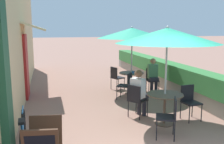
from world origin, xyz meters
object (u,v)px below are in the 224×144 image
patio_table_mid (131,78)px  cafe_chair_mid_left (116,76)px  cafe_chair_mid_back (152,78)px  bicycle_leaning (23,137)px  seated_patron_near_right (139,91)px  cafe_chair_mid_right (126,84)px  patio_table_near (165,101)px  cafe_chair_near_back (169,114)px  patio_umbrella_mid (132,33)px  patio_umbrella_near (167,36)px  cafe_chair_near_left (190,100)px  coffee_cup_mid (133,72)px  cafe_chair_near_right (136,98)px  seated_patron_mid_back (153,74)px

patio_table_mid → cafe_chair_mid_left: size_ratio=0.99×
cafe_chair_mid_back → bicycle_leaning: (-4.11, -3.62, -0.15)m
seated_patron_near_right → cafe_chair_mid_right: seated_patron_near_right is taller
patio_table_near → cafe_chair_near_back: bearing=-109.4°
cafe_chair_mid_back → patio_umbrella_mid: bearing=5.7°
cafe_chair_near_back → bicycle_leaning: (-2.91, -0.00, -0.15)m
cafe_chair_mid_left → bicycle_leaning: size_ratio=0.48×
patio_umbrella_near → cafe_chair_mid_left: size_ratio=2.74×
patio_table_near → patio_umbrella_mid: 3.30m
patio_table_near → cafe_chair_mid_right: cafe_chair_mid_right is taller
cafe_chair_near_left → cafe_chair_mid_back: bearing=-98.8°
patio_umbrella_near → cafe_chair_mid_back: size_ratio=2.74×
patio_umbrella_near → cafe_chair_mid_right: 2.78m
coffee_cup_mid → cafe_chair_mid_right: bearing=-128.0°
patio_umbrella_mid → cafe_chair_mid_left: 1.79m
patio_umbrella_near → seated_patron_near_right: size_ratio=1.91×
seated_patron_near_right → cafe_chair_mid_left: 2.95m
cafe_chair_near_back → cafe_chair_near_right: bearing=35.7°
patio_table_mid → bicycle_leaning: bicycle_leaning is taller
patio_table_near → patio_umbrella_near: (-0.00, -0.00, 1.55)m
patio_table_near → bicycle_leaning: bearing=-167.0°
patio_umbrella_mid → seated_patron_mid_back: size_ratio=1.91×
cafe_chair_near_back → cafe_chair_mid_right: size_ratio=1.00×
cafe_chair_mid_right → cafe_chair_mid_back: 1.34m
patio_umbrella_near → cafe_chair_near_right: (-0.50, 0.59, -1.61)m
patio_umbrella_mid → bicycle_leaning: (-3.33, -3.64, -1.76)m
cafe_chair_near_left → seated_patron_near_right: seated_patron_near_right is taller
cafe_chair_near_left → patio_table_mid: bearing=-82.9°
patio_table_near → bicycle_leaning: bicycle_leaning is taller
cafe_chair_mid_back → patio_table_near: bearing=79.2°
cafe_chair_near_right → cafe_chair_mid_back: same height
cafe_chair_near_left → seated_patron_mid_back: size_ratio=0.70×
coffee_cup_mid → bicycle_leaning: (-3.34, -3.51, -0.43)m
seated_patron_near_right → cafe_chair_near_back: size_ratio=1.44×
cafe_chair_mid_left → coffee_cup_mid: size_ratio=9.67×
cafe_chair_near_back → patio_umbrella_mid: 4.00m
patio_umbrella_near → seated_patron_mid_back: bearing=71.5°
patio_table_near → coffee_cup_mid: size_ratio=9.55×
patio_table_mid → coffee_cup_mid: (0.00, -0.14, 0.23)m
seated_patron_near_right → cafe_chair_mid_left: size_ratio=1.44×
cafe_chair_near_back → coffee_cup_mid: bearing=18.0°
cafe_chair_near_back → seated_patron_mid_back: bearing=6.3°
cafe_chair_near_left → cafe_chair_mid_back: same height
cafe_chair_near_right → cafe_chair_mid_left: 3.02m
cafe_chair_mid_left → seated_patron_mid_back: (1.13, -0.81, 0.17)m
patio_table_mid → seated_patron_near_right: bearing=-104.5°
cafe_chair_near_back → bicycle_leaning: cafe_chair_near_back is taller
patio_table_mid → cafe_chair_mid_right: 0.78m
seated_patron_mid_back → patio_umbrella_mid: bearing=-2.6°
cafe_chair_mid_left → cafe_chair_mid_right: 1.34m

